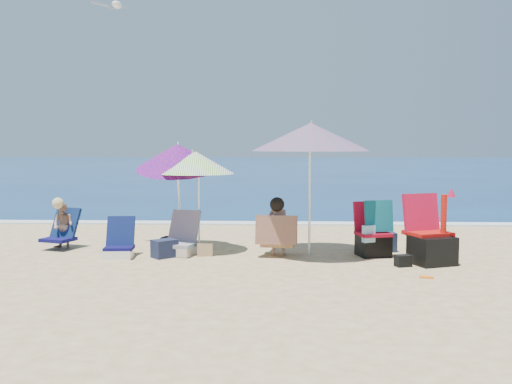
{
  "coord_description": "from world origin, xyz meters",
  "views": [
    {
      "loc": [
        0.07,
        -8.74,
        1.88
      ],
      "look_at": [
        -0.3,
        1.0,
        1.1
      ],
      "focal_mm": 40.91,
      "sensor_mm": 36.0,
      "label": 1
    }
  ],
  "objects_px": {
    "umbrella_turquoise": "(311,137)",
    "camp_chair_left": "(430,243)",
    "person_center": "(277,228)",
    "chair_rainbow": "(180,243)",
    "seagull": "(116,5)",
    "umbrella_blue": "(178,156)",
    "camp_chair_right": "(373,236)",
    "umbrella_striped": "(196,163)",
    "chair_navy": "(119,247)",
    "person_left": "(63,225)",
    "furled_umbrella": "(445,222)"
  },
  "relations": [
    {
      "from": "chair_rainbow",
      "to": "person_center",
      "type": "bearing_deg",
      "value": -3.16
    },
    {
      "from": "umbrella_blue",
      "to": "chair_navy",
      "type": "bearing_deg",
      "value": -140.02
    },
    {
      "from": "person_center",
      "to": "seagull",
      "type": "xyz_separation_m",
      "value": [
        -2.89,
        0.71,
        3.89
      ]
    },
    {
      "from": "camp_chair_left",
      "to": "umbrella_turquoise",
      "type": "bearing_deg",
      "value": 161.61
    },
    {
      "from": "person_center",
      "to": "chair_rainbow",
      "type": "bearing_deg",
      "value": 176.84
    },
    {
      "from": "seagull",
      "to": "furled_umbrella",
      "type": "bearing_deg",
      "value": -13.6
    },
    {
      "from": "umbrella_turquoise",
      "to": "umbrella_striped",
      "type": "distance_m",
      "value": 2.06
    },
    {
      "from": "chair_rainbow",
      "to": "camp_chair_left",
      "type": "bearing_deg",
      "value": -8.68
    },
    {
      "from": "camp_chair_right",
      "to": "umbrella_striped",
      "type": "bearing_deg",
      "value": 174.37
    },
    {
      "from": "umbrella_blue",
      "to": "chair_rainbow",
      "type": "height_order",
      "value": "umbrella_blue"
    },
    {
      "from": "umbrella_striped",
      "to": "seagull",
      "type": "height_order",
      "value": "seagull"
    },
    {
      "from": "umbrella_blue",
      "to": "furled_umbrella",
      "type": "relative_size",
      "value": 1.68
    },
    {
      "from": "umbrella_striped",
      "to": "person_left",
      "type": "xyz_separation_m",
      "value": [
        -2.48,
        0.24,
        -1.15
      ]
    },
    {
      "from": "umbrella_blue",
      "to": "camp_chair_right",
      "type": "relative_size",
      "value": 2.13
    },
    {
      "from": "umbrella_blue",
      "to": "chair_navy",
      "type": "height_order",
      "value": "umbrella_blue"
    },
    {
      "from": "umbrella_striped",
      "to": "chair_navy",
      "type": "height_order",
      "value": "umbrella_striped"
    },
    {
      "from": "umbrella_turquoise",
      "to": "seagull",
      "type": "bearing_deg",
      "value": 169.81
    },
    {
      "from": "umbrella_turquoise",
      "to": "person_left",
      "type": "xyz_separation_m",
      "value": [
        -4.48,
        0.51,
        -1.59
      ]
    },
    {
      "from": "umbrella_striped",
      "to": "seagull",
      "type": "xyz_separation_m",
      "value": [
        -1.46,
        0.35,
        2.8
      ]
    },
    {
      "from": "furled_umbrella",
      "to": "camp_chair_right",
      "type": "relative_size",
      "value": 1.27
    },
    {
      "from": "person_left",
      "to": "umbrella_turquoise",
      "type": "bearing_deg",
      "value": -6.47
    },
    {
      "from": "person_left",
      "to": "chair_navy",
      "type": "bearing_deg",
      "value": -32.93
    },
    {
      "from": "umbrella_blue",
      "to": "chair_navy",
      "type": "relative_size",
      "value": 3.08
    },
    {
      "from": "camp_chair_left",
      "to": "person_center",
      "type": "xyz_separation_m",
      "value": [
        -2.43,
        0.54,
        0.16
      ]
    },
    {
      "from": "umbrella_turquoise",
      "to": "umbrella_blue",
      "type": "xyz_separation_m",
      "value": [
        -2.34,
        0.44,
        -0.33
      ]
    },
    {
      "from": "chair_navy",
      "to": "camp_chair_right",
      "type": "xyz_separation_m",
      "value": [
        4.3,
        0.27,
        0.17
      ]
    },
    {
      "from": "furled_umbrella",
      "to": "chair_rainbow",
      "type": "height_order",
      "value": "furled_umbrella"
    },
    {
      "from": "umbrella_turquoise",
      "to": "seagull",
      "type": "xyz_separation_m",
      "value": [
        -3.45,
        0.62,
        2.35
      ]
    },
    {
      "from": "umbrella_turquoise",
      "to": "person_center",
      "type": "distance_m",
      "value": 1.63
    },
    {
      "from": "person_center",
      "to": "seagull",
      "type": "bearing_deg",
      "value": 166.27
    },
    {
      "from": "umbrella_striped",
      "to": "person_center",
      "type": "relative_size",
      "value": 1.78
    },
    {
      "from": "umbrella_turquoise",
      "to": "person_center",
      "type": "height_order",
      "value": "umbrella_turquoise"
    },
    {
      "from": "person_center",
      "to": "umbrella_blue",
      "type": "bearing_deg",
      "value": 163.55
    },
    {
      "from": "furled_umbrella",
      "to": "seagull",
      "type": "distance_m",
      "value": 6.78
    },
    {
      "from": "umbrella_turquoise",
      "to": "umbrella_striped",
      "type": "xyz_separation_m",
      "value": [
        -1.99,
        0.27,
        -0.44
      ]
    },
    {
      "from": "furled_umbrella",
      "to": "camp_chair_left",
      "type": "relative_size",
      "value": 1.12
    },
    {
      "from": "person_left",
      "to": "seagull",
      "type": "bearing_deg",
      "value": 6.26
    },
    {
      "from": "umbrella_blue",
      "to": "camp_chair_left",
      "type": "xyz_separation_m",
      "value": [
        4.21,
        -1.06,
        -1.36
      ]
    },
    {
      "from": "chair_rainbow",
      "to": "camp_chair_left",
      "type": "distance_m",
      "value": 4.17
    },
    {
      "from": "umbrella_blue",
      "to": "seagull",
      "type": "height_order",
      "value": "seagull"
    },
    {
      "from": "umbrella_turquoise",
      "to": "person_left",
      "type": "relative_size",
      "value": 2.44
    },
    {
      "from": "umbrella_blue",
      "to": "seagull",
      "type": "distance_m",
      "value": 2.91
    },
    {
      "from": "umbrella_turquoise",
      "to": "camp_chair_left",
      "type": "xyz_separation_m",
      "value": [
        1.87,
        -0.62,
        -1.69
      ]
    },
    {
      "from": "camp_chair_right",
      "to": "person_left",
      "type": "xyz_separation_m",
      "value": [
        -5.55,
        0.54,
        0.08
      ]
    },
    {
      "from": "chair_navy",
      "to": "person_left",
      "type": "distance_m",
      "value": 1.51
    },
    {
      "from": "umbrella_striped",
      "to": "person_center",
      "type": "xyz_separation_m",
      "value": [
        1.44,
        -0.36,
        -1.09
      ]
    },
    {
      "from": "umbrella_turquoise",
      "to": "camp_chair_left",
      "type": "relative_size",
      "value": 2.09
    },
    {
      "from": "chair_rainbow",
      "to": "camp_chair_left",
      "type": "height_order",
      "value": "camp_chair_left"
    },
    {
      "from": "furled_umbrella",
      "to": "camp_chair_left",
      "type": "height_order",
      "value": "furled_umbrella"
    },
    {
      "from": "person_left",
      "to": "camp_chair_right",
      "type": "bearing_deg",
      "value": -5.55
    }
  ]
}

